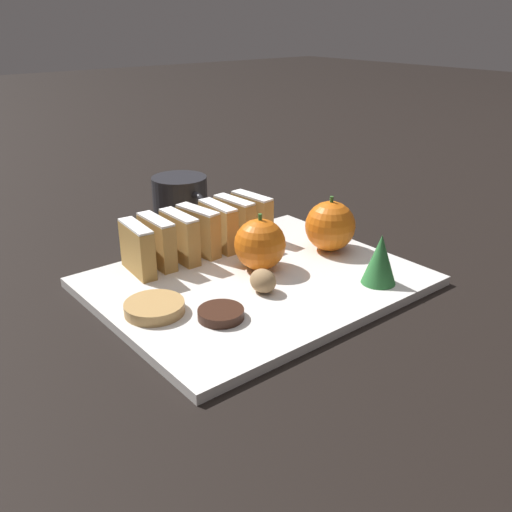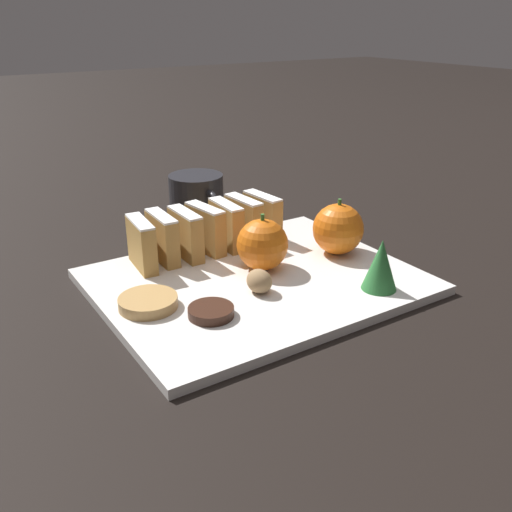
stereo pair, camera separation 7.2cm
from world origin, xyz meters
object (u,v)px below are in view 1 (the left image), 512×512
walnut (263,281)px  chocolate_cookie (221,314)px  orange_far (260,244)px  orange_near (330,226)px  coffee_mug (181,202)px

walnut → chocolate_cookie: (0.02, -0.08, -0.01)m
orange_far → orange_near: bearing=84.0°
orange_near → orange_far: orange_near is taller
orange_near → chocolate_cookie: bearing=-74.9°
walnut → orange_far: bearing=143.4°
orange_near → walnut: bearing=-74.8°
orange_near → orange_far: (-0.01, -0.12, -0.00)m
orange_far → chocolate_cookie: size_ratio=1.46×
orange_near → chocolate_cookie: (0.06, -0.24, -0.03)m
walnut → chocolate_cookie: bearing=-75.1°
coffee_mug → orange_far: bearing=-6.3°
orange_near → walnut: (0.04, -0.16, -0.02)m
chocolate_cookie → coffee_mug: bearing=155.0°
orange_far → walnut: size_ratio=2.14×
orange_near → coffee_mug: orange_near is taller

